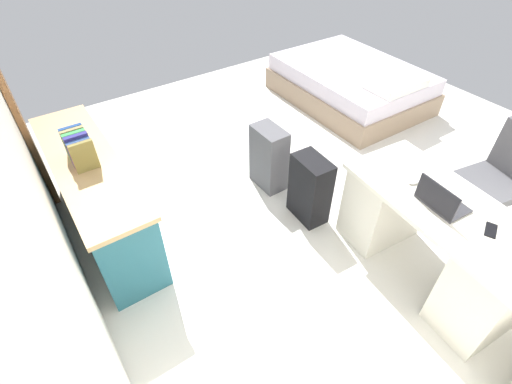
{
  "coord_description": "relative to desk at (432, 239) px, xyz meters",
  "views": [
    {
      "loc": [
        -2.06,
        2.31,
        2.52
      ],
      "look_at": [
        -0.29,
        1.09,
        0.6
      ],
      "focal_mm": 26.63,
      "sensor_mm": 36.0,
      "label": 1
    }
  ],
  "objects": [
    {
      "name": "door_wooden",
      "position": [
        2.92,
        2.21,
        0.64
      ],
      "size": [
        0.88,
        0.05,
        2.04
      ],
      "primitive_type": "cube",
      "color": "#936038",
      "rests_on": "ground_plane"
    },
    {
      "name": "office_chair",
      "position": [
        0.06,
        -0.89,
        0.04
      ],
      "size": [
        0.54,
        0.54,
        0.94
      ],
      "color": "black",
      "rests_on": "ground_plane"
    },
    {
      "name": "credenza",
      "position": [
        1.88,
        1.91,
        -0.01
      ],
      "size": [
        1.8,
        0.48,
        0.75
      ],
      "color": "#235B6B",
      "rests_on": "ground_plane"
    },
    {
      "name": "ground_plane",
      "position": [
        1.26,
        -0.17,
        -0.38
      ],
      "size": [
        5.91,
        5.91,
        0.0
      ],
      "primitive_type": "plane",
      "color": "silver"
    },
    {
      "name": "desk",
      "position": [
        0.0,
        0.0,
        0.0
      ],
      "size": [
        1.5,
        0.79,
        0.73
      ],
      "color": "silver",
      "rests_on": "ground_plane"
    },
    {
      "name": "suitcase_spare_grey",
      "position": [
        1.57,
        0.36,
        -0.06
      ],
      "size": [
        0.36,
        0.22,
        0.64
      ],
      "primitive_type": "cube",
      "rotation": [
        0.0,
        0.0,
        0.01
      ],
      "color": "#4C4C51",
      "rests_on": "ground_plane"
    },
    {
      "name": "laptop",
      "position": [
        0.03,
        0.07,
        0.4
      ],
      "size": [
        0.33,
        0.25,
        0.21
      ],
      "color": "#333338",
      "rests_on": "desk"
    },
    {
      "name": "suitcase_black",
      "position": [
        1.0,
        0.33,
        -0.07
      ],
      "size": [
        0.37,
        0.24,
        0.63
      ],
      "primitive_type": "cube",
      "rotation": [
        0.0,
        0.0,
        -0.06
      ],
      "color": "black",
      "rests_on": "ground_plane"
    },
    {
      "name": "bed",
      "position": [
        2.37,
        -1.55,
        -0.14
      ],
      "size": [
        1.92,
        1.43,
        0.58
      ],
      "color": "gray",
      "rests_on": "ground_plane"
    },
    {
      "name": "cell_phone_near_laptop",
      "position": [
        -0.3,
        -0.02,
        0.35
      ],
      "size": [
        0.12,
        0.15,
        0.01
      ],
      "primitive_type": "cube",
      "rotation": [
        0.0,
        0.0,
        0.43
      ],
      "color": "black",
      "rests_on": "desk"
    },
    {
      "name": "wall_back",
      "position": [
        1.26,
        2.29,
        0.93
      ],
      "size": [
        4.42,
        0.1,
        2.62
      ],
      "primitive_type": "cube",
      "color": "white",
      "rests_on": "ground_plane"
    },
    {
      "name": "computer_mouse",
      "position": [
        0.29,
        0.0,
        0.36
      ],
      "size": [
        0.07,
        0.11,
        0.03
      ],
      "primitive_type": "ellipsoid",
      "rotation": [
        0.0,
        0.0,
        -0.09
      ],
      "color": "white",
      "rests_on": "desk"
    },
    {
      "name": "figurine_small",
      "position": [
        2.19,
        1.91,
        0.42
      ],
      "size": [
        0.08,
        0.08,
        0.11
      ],
      "primitive_type": "cone",
      "color": "#4C7FBF",
      "rests_on": "credenza"
    },
    {
      "name": "book_row",
      "position": [
        1.89,
        1.91,
        0.48
      ],
      "size": [
        0.31,
        0.17,
        0.24
      ],
      "color": "olive",
      "rests_on": "credenza"
    }
  ]
}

